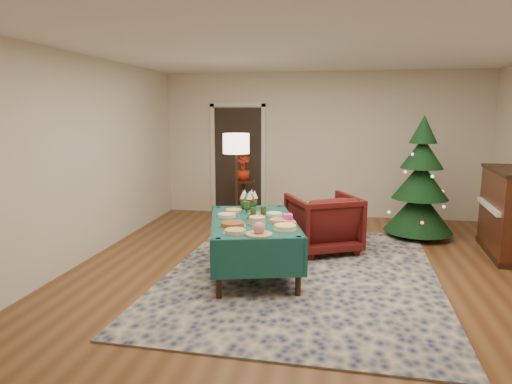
% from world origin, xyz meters
% --- Properties ---
extents(room_shell, '(7.00, 7.00, 7.00)m').
position_xyz_m(room_shell, '(0.00, 0.00, 1.35)').
color(room_shell, '#593319').
rests_on(room_shell, ground).
extents(doorway, '(1.08, 0.04, 2.16)m').
position_xyz_m(doorway, '(-1.60, 3.48, 1.10)').
color(doorway, black).
rests_on(doorway, ground).
extents(rug, '(3.35, 4.31, 0.02)m').
position_xyz_m(rug, '(-0.10, 0.23, 0.01)').
color(rug, '#121C44').
rests_on(rug, ground).
extents(buffet_table, '(1.42, 1.93, 0.67)m').
position_xyz_m(buffet_table, '(-0.70, 0.14, 0.54)').
color(buffet_table, black).
rests_on(buffet_table, ground).
extents(platter_0, '(0.27, 0.27, 0.04)m').
position_xyz_m(platter_0, '(-0.78, -0.50, 0.69)').
color(platter_0, silver).
rests_on(platter_0, buffet_table).
extents(platter_1, '(0.29, 0.29, 0.15)m').
position_xyz_m(platter_1, '(-0.51, -0.54, 0.73)').
color(platter_1, silver).
rests_on(platter_1, buffet_table).
extents(platter_2, '(0.29, 0.29, 0.06)m').
position_xyz_m(platter_2, '(-0.26, -0.26, 0.70)').
color(platter_2, silver).
rests_on(platter_2, buffet_table).
extents(platter_3, '(0.31, 0.31, 0.05)m').
position_xyz_m(platter_3, '(-0.88, -0.20, 0.70)').
color(platter_3, silver).
rests_on(platter_3, buffet_table).
extents(platter_4, '(0.22, 0.22, 0.09)m').
position_xyz_m(platter_4, '(-0.61, -0.07, 0.72)').
color(platter_4, silver).
rests_on(platter_4, buffet_table).
extents(platter_5, '(0.25, 0.25, 0.04)m').
position_xyz_m(platter_5, '(-0.38, 0.07, 0.69)').
color(platter_5, silver).
rests_on(platter_5, buffet_table).
extents(platter_6, '(0.26, 0.26, 0.05)m').
position_xyz_m(platter_6, '(-1.04, 0.21, 0.70)').
color(platter_6, silver).
rests_on(platter_6, buffet_table).
extents(platter_7, '(0.23, 0.23, 0.06)m').
position_xyz_m(platter_7, '(-0.67, 0.22, 0.71)').
color(platter_7, silver).
rests_on(platter_7, buffet_table).
extents(platter_8, '(0.23, 0.23, 0.04)m').
position_xyz_m(platter_8, '(-0.47, 0.41, 0.69)').
color(platter_8, silver).
rests_on(platter_8, buffet_table).
extents(platter_9, '(0.25, 0.25, 0.04)m').
position_xyz_m(platter_9, '(-1.03, 0.52, 0.69)').
color(platter_9, silver).
rests_on(platter_9, buffet_table).
extents(goblet_0, '(0.07, 0.07, 0.16)m').
position_xyz_m(goblet_0, '(-0.84, 0.46, 0.76)').
color(goblet_0, '#2D471E').
rests_on(goblet_0, buffet_table).
extents(goblet_1, '(0.07, 0.07, 0.16)m').
position_xyz_m(goblet_1, '(-0.58, 0.20, 0.76)').
color(goblet_1, '#2D471E').
rests_on(goblet_1, buffet_table).
extents(goblet_2, '(0.07, 0.07, 0.16)m').
position_xyz_m(goblet_2, '(-0.69, 0.11, 0.76)').
color(goblet_2, '#2D471E').
rests_on(goblet_2, buffet_table).
extents(napkin_stack, '(0.16, 0.16, 0.04)m').
position_xyz_m(napkin_stack, '(-0.23, -0.02, 0.69)').
color(napkin_stack, '#EF4261').
rests_on(napkin_stack, buffet_table).
extents(gift_box, '(0.13, 0.13, 0.09)m').
position_xyz_m(gift_box, '(-0.28, 0.13, 0.72)').
color(gift_box, '#F844BA').
rests_on(gift_box, buffet_table).
extents(centerpiece, '(0.24, 0.24, 0.28)m').
position_xyz_m(centerpiece, '(-0.87, 0.79, 0.79)').
color(centerpiece, '#1E4C1E').
rests_on(centerpiece, buffet_table).
extents(armchair, '(1.15, 1.13, 0.91)m').
position_xyz_m(armchair, '(0.12, 1.19, 0.45)').
color(armchair, '#4B1110').
rests_on(armchair, ground).
extents(floor_lamp, '(0.40, 0.40, 1.65)m').
position_xyz_m(floor_lamp, '(-1.21, 1.56, 1.40)').
color(floor_lamp, '#A57F3F').
rests_on(floor_lamp, ground).
extents(side_table, '(0.41, 0.41, 0.74)m').
position_xyz_m(side_table, '(-1.38, 2.90, 0.36)').
color(side_table, black).
rests_on(side_table, ground).
extents(potted_plant, '(0.25, 0.44, 0.25)m').
position_xyz_m(potted_plant, '(-1.38, 2.90, 0.86)').
color(potted_plant, '#B0200C').
rests_on(potted_plant, side_table).
extents(christmas_tree, '(1.34, 1.34, 1.92)m').
position_xyz_m(christmas_tree, '(1.59, 2.22, 0.86)').
color(christmas_tree, black).
rests_on(christmas_tree, ground).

